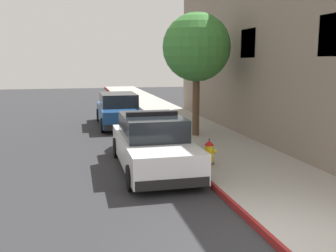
{
  "coord_description": "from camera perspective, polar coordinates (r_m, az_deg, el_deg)",
  "views": [
    {
      "loc": [
        -3.21,
        -5.44,
        3.12
      ],
      "look_at": [
        -0.34,
        6.75,
        1.0
      ],
      "focal_mm": 41.44,
      "sensor_mm": 36.0,
      "label": 1
    }
  ],
  "objects": [
    {
      "name": "sidewalk_pavement",
      "position": [
        16.46,
        4.1,
        -1.09
      ],
      "size": [
        3.27,
        60.0,
        0.14
      ],
      "primitive_type": "cube",
      "color": "#9E9991",
      "rests_on": "ground"
    },
    {
      "name": "parked_car_silver_ahead",
      "position": [
        18.9,
        -7.27,
        2.29
      ],
      "size": [
        1.94,
        4.84,
        1.56
      ],
      "color": "navy",
      "rests_on": "ground"
    },
    {
      "name": "fire_hydrant",
      "position": [
        11.31,
        6.07,
        -3.86
      ],
      "size": [
        0.44,
        0.4,
        0.76
      ],
      "color": "#4C4C51",
      "rests_on": "sidewalk_pavement"
    },
    {
      "name": "ground_plane",
      "position": [
        15.81,
        -17.17,
        -2.58
      ],
      "size": [
        29.12,
        60.0,
        0.2
      ],
      "primitive_type": "cube",
      "color": "#2B2B2D"
    },
    {
      "name": "street_tree",
      "position": [
        15.44,
        4.23,
        11.41
      ],
      "size": [
        2.67,
        2.67,
        4.83
      ],
      "color": "brown",
      "rests_on": "sidewalk_pavement"
    },
    {
      "name": "curb_painted_edge",
      "position": [
        16.05,
        -1.61,
        -1.34
      ],
      "size": [
        0.08,
        60.0,
        0.14
      ],
      "primitive_type": "cube",
      "color": "maroon",
      "rests_on": "ground"
    },
    {
      "name": "storefront_building",
      "position": [
        16.8,
        20.01,
        10.75
      ],
      "size": [
        5.54,
        18.69,
        7.22
      ],
      "color": "gray",
      "rests_on": "ground"
    },
    {
      "name": "police_cruiser",
      "position": [
        11.17,
        -2.29,
        -2.67
      ],
      "size": [
        1.94,
        4.84,
        1.68
      ],
      "color": "white",
      "rests_on": "ground"
    }
  ]
}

